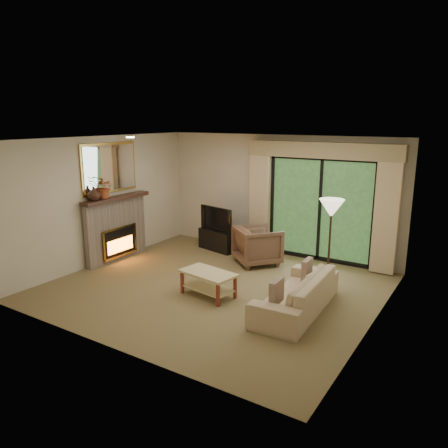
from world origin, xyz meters
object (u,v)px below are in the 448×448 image
Objects in this scene: armchair at (258,245)px; sofa at (296,293)px; media_console at (219,240)px; coffee_table at (208,284)px.

armchair is 0.43× the size of sofa.
media_console is at bearing 21.46° from armchair.
armchair is 2.31m from sofa.
sofa is 1.51m from coffee_table.
coffee_table is (0.10, -1.94, -0.18)m from armchair.
coffee_table is (1.31, -2.34, -0.02)m from media_console.
media_console is 1.28m from armchair.
media_console is 3.48m from sofa.
media_console is 2.68m from coffee_table.
media_console is 0.46× the size of sofa.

